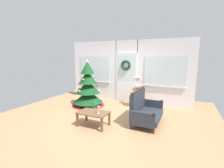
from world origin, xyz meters
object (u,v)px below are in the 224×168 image
object	(u,v)px
table_lamp	(137,81)
coffee_table	(93,114)
christmas_tree	(88,89)
flower_vase	(141,86)
wine_glass	(99,108)
side_table	(138,94)
settee_sofa	(144,110)
gift_box	(93,105)

from	to	relation	value
table_lamp	coffee_table	distance (m)	2.36
christmas_tree	flower_vase	bearing A→B (deg)	15.96
flower_vase	wine_glass	distance (m)	2.20
flower_vase	coffee_table	xyz separation A→B (m)	(-0.75, -2.08, -0.48)
flower_vase	wine_glass	xyz separation A→B (m)	(-0.58, -2.10, -0.28)
side_table	flower_vase	xyz separation A→B (m)	(0.10, -0.06, 0.32)
flower_vase	wine_glass	world-z (taller)	flower_vase
side_table	flower_vase	size ratio (longest dim) A/B	2.01
flower_vase	wine_glass	bearing A→B (deg)	-105.38
settee_sofa	gift_box	size ratio (longest dim) A/B	5.72
side_table	coffee_table	xyz separation A→B (m)	(-0.65, -2.14, -0.16)
settee_sofa	table_lamp	distance (m)	1.58
christmas_tree	settee_sofa	world-z (taller)	christmas_tree
settee_sofa	side_table	size ratio (longest dim) A/B	1.93
settee_sofa	gift_box	bearing A→B (deg)	167.34
christmas_tree	coffee_table	distance (m)	1.96
wine_glass	gift_box	distance (m)	1.72
side_table	coffee_table	world-z (taller)	side_table
coffee_table	gift_box	size ratio (longest dim) A/B	3.55
christmas_tree	table_lamp	size ratio (longest dim) A/B	4.11
settee_sofa	side_table	xyz separation A→B (m)	(-0.54, 1.29, 0.12)
settee_sofa	gift_box	distance (m)	2.10
settee_sofa	flower_vase	world-z (taller)	flower_vase
coffee_table	wine_glass	world-z (taller)	wine_glass
settee_sofa	coffee_table	xyz separation A→B (m)	(-1.20, -0.85, -0.04)
table_lamp	gift_box	distance (m)	1.89
christmas_tree	flower_vase	size ratio (longest dim) A/B	5.17
flower_vase	gift_box	size ratio (longest dim) A/B	1.47
flower_vase	coffee_table	bearing A→B (deg)	-109.90
christmas_tree	gift_box	size ratio (longest dim) A/B	7.62
side_table	gift_box	world-z (taller)	side_table
settee_sofa	side_table	distance (m)	1.41
wine_glass	flower_vase	bearing A→B (deg)	74.62
christmas_tree	wine_glass	bearing A→B (deg)	-48.89
coffee_table	gift_box	xyz separation A→B (m)	(-0.83, 1.31, -0.22)
settee_sofa	christmas_tree	bearing A→B (deg)	164.10
settee_sofa	wine_glass	bearing A→B (deg)	-139.49
christmas_tree	wine_glass	size ratio (longest dim) A/B	9.27
settee_sofa	side_table	bearing A→B (deg)	112.89
wine_glass	christmas_tree	bearing A→B (deg)	131.11
christmas_tree	table_lamp	xyz separation A→B (m)	(1.77, 0.65, 0.34)
gift_box	wine_glass	bearing A→B (deg)	-52.84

